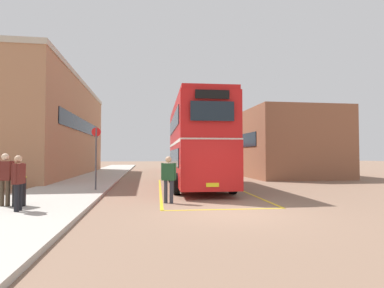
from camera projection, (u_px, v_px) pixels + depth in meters
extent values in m
plane|color=#846651|center=(181.00, 179.00, 24.21)|extent=(135.60, 135.60, 0.00)
cube|color=#B2ADA3|center=(98.00, 176.00, 25.65)|extent=(4.00, 57.60, 0.14)
cube|color=#AD7A56|center=(48.00, 130.00, 27.18)|extent=(5.88, 21.18, 7.91)
cube|color=#19232D|center=(84.00, 126.00, 27.62)|extent=(0.06, 16.10, 1.10)
cube|color=#BCB29E|center=(49.00, 83.00, 27.32)|extent=(6.00, 21.30, 0.36)
cube|color=brown|center=(271.00, 145.00, 29.58)|extent=(7.07, 15.04, 5.54)
cube|color=#19232D|center=(235.00, 142.00, 29.08)|extent=(0.06, 11.43, 1.10)
cylinder|color=black|center=(171.00, 175.00, 21.01)|extent=(0.31, 1.01, 1.00)
cylinder|color=black|center=(210.00, 175.00, 21.29)|extent=(0.31, 1.01, 1.00)
cylinder|color=black|center=(177.00, 184.00, 14.44)|extent=(0.31, 1.01, 1.00)
cylinder|color=black|center=(233.00, 183.00, 14.73)|extent=(0.31, 1.01, 1.00)
cube|color=red|center=(196.00, 162.00, 17.90)|extent=(2.93, 10.74, 2.10)
cube|color=red|center=(196.00, 126.00, 17.97)|extent=(2.92, 10.52, 2.10)
cube|color=red|center=(196.00, 106.00, 18.01)|extent=(2.81, 10.41, 0.20)
cube|color=white|center=(196.00, 144.00, 17.94)|extent=(2.95, 10.63, 0.14)
cube|color=#19232D|center=(173.00, 157.00, 17.77)|extent=(0.33, 8.73, 0.84)
cube|color=#19232D|center=(174.00, 124.00, 17.84)|extent=(0.33, 8.73, 0.84)
cube|color=#19232D|center=(219.00, 157.00, 18.05)|extent=(0.33, 8.73, 0.84)
cube|color=#19232D|center=(219.00, 124.00, 18.12)|extent=(0.33, 8.73, 0.84)
cube|color=#19232D|center=(212.00, 111.00, 12.66)|extent=(1.79, 0.10, 0.80)
cube|color=black|center=(212.00, 94.00, 12.69)|extent=(1.41, 0.09, 0.36)
cube|color=#19232D|center=(187.00, 155.00, 23.23)|extent=(2.05, 0.11, 1.00)
cube|color=yellow|center=(213.00, 185.00, 12.56)|extent=(0.52, 0.05, 0.16)
cylinder|color=black|center=(174.00, 166.00, 40.33)|extent=(0.30, 0.93, 0.92)
cylinder|color=black|center=(193.00, 166.00, 40.57)|extent=(0.30, 0.93, 0.92)
cylinder|color=black|center=(176.00, 167.00, 34.89)|extent=(0.30, 0.93, 0.92)
cylinder|color=black|center=(198.00, 167.00, 35.12)|extent=(0.30, 0.93, 0.92)
cube|color=#B71414|center=(185.00, 157.00, 37.77)|extent=(2.82, 9.23, 2.60)
cube|color=silver|center=(185.00, 146.00, 37.82)|extent=(2.66, 8.86, 0.12)
cube|color=#19232D|center=(175.00, 154.00, 37.66)|extent=(0.37, 7.30, 0.96)
cube|color=#19232D|center=(195.00, 154.00, 37.90)|extent=(0.37, 7.30, 0.96)
cube|color=#19232D|center=(183.00, 154.00, 42.34)|extent=(1.92, 0.13, 1.10)
cylinder|color=#2D2D38|center=(171.00, 192.00, 11.88)|extent=(0.14, 0.14, 0.86)
cylinder|color=#2D2D38|center=(166.00, 192.00, 11.93)|extent=(0.14, 0.14, 0.86)
cube|color=#1E4728|center=(169.00, 172.00, 11.93)|extent=(0.55, 0.39, 0.65)
cylinder|color=#1E4728|center=(175.00, 171.00, 11.87)|extent=(0.09, 0.09, 0.61)
cylinder|color=#1E4728|center=(162.00, 171.00, 11.99)|extent=(0.09, 0.09, 0.61)
sphere|color=tan|center=(168.00, 159.00, 11.93)|extent=(0.23, 0.23, 0.23)
cylinder|color=#473828|center=(8.00, 193.00, 10.33)|extent=(0.14, 0.14, 0.85)
cylinder|color=#473828|center=(2.00, 193.00, 10.37)|extent=(0.14, 0.14, 0.85)
cube|color=#591E19|center=(5.00, 171.00, 10.38)|extent=(0.54, 0.37, 0.63)
cylinder|color=#591E19|center=(12.00, 170.00, 10.33)|extent=(0.09, 0.09, 0.60)
sphere|color=beige|center=(5.00, 157.00, 10.38)|extent=(0.23, 0.23, 0.23)
cylinder|color=black|center=(17.00, 198.00, 9.35)|extent=(0.14, 0.14, 0.81)
cylinder|color=black|center=(20.00, 197.00, 9.57)|extent=(0.14, 0.14, 0.81)
cube|color=#591E19|center=(19.00, 174.00, 9.49)|extent=(0.24, 0.48, 0.61)
cylinder|color=#591E19|center=(15.00, 173.00, 9.25)|extent=(0.09, 0.09, 0.58)
cylinder|color=#591E19|center=(22.00, 172.00, 9.72)|extent=(0.09, 0.09, 0.58)
sphere|color=tan|center=(18.00, 159.00, 9.50)|extent=(0.22, 0.22, 0.22)
cylinder|color=black|center=(19.00, 192.00, 10.37)|extent=(0.41, 0.41, 0.93)
cylinder|color=olive|center=(20.00, 177.00, 10.39)|extent=(0.43, 0.43, 0.04)
cylinder|color=#4C4C51|center=(96.00, 159.00, 15.35)|extent=(0.08, 0.08, 3.00)
cylinder|color=red|center=(96.00, 132.00, 15.40)|extent=(0.44, 0.11, 0.44)
cube|color=gold|center=(160.00, 190.00, 16.57)|extent=(0.56, 12.65, 0.01)
cube|color=gold|center=(237.00, 189.00, 17.02)|extent=(0.56, 12.65, 0.01)
cube|color=gold|center=(224.00, 209.00, 10.51)|extent=(4.28, 0.27, 0.01)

